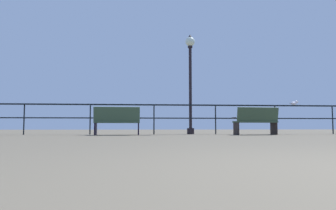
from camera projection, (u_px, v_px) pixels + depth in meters
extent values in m
cube|color=black|center=(185.00, 105.00, 11.01)|extent=(20.24, 0.05, 0.05)
cube|color=black|center=(185.00, 118.00, 10.97)|extent=(20.24, 0.04, 0.04)
cylinder|color=black|center=(24.00, 119.00, 10.49)|extent=(0.04, 0.04, 1.06)
cylinder|color=black|center=(90.00, 119.00, 10.68)|extent=(0.04, 0.04, 1.06)
cylinder|color=black|center=(154.00, 120.00, 10.87)|extent=(0.04, 0.04, 1.06)
cylinder|color=black|center=(216.00, 120.00, 11.06)|extent=(0.04, 0.04, 1.06)
cylinder|color=black|center=(275.00, 120.00, 11.25)|extent=(0.04, 0.04, 1.06)
cylinder|color=black|center=(333.00, 120.00, 11.44)|extent=(0.04, 0.04, 1.06)
cube|color=#374F38|center=(117.00, 122.00, 9.97)|extent=(1.48, 0.52, 0.05)
cube|color=#374F38|center=(117.00, 114.00, 9.77)|extent=(1.48, 0.16, 0.49)
cube|color=black|center=(138.00, 129.00, 10.03)|extent=(0.05, 0.44, 0.42)
cube|color=black|center=(138.00, 118.00, 10.25)|extent=(0.04, 0.35, 0.04)
cube|color=black|center=(95.00, 129.00, 9.89)|extent=(0.05, 0.44, 0.42)
cube|color=black|center=(96.00, 118.00, 10.11)|extent=(0.04, 0.35, 0.04)
cube|color=#354B32|center=(255.00, 122.00, 10.37)|extent=(1.49, 0.60, 0.05)
cube|color=#354B32|center=(258.00, 115.00, 10.18)|extent=(1.46, 0.27, 0.49)
cube|color=black|center=(274.00, 128.00, 10.48)|extent=(0.08, 0.42, 0.44)
cube|color=black|center=(271.00, 118.00, 10.68)|extent=(0.07, 0.33, 0.04)
cube|color=black|center=(236.00, 128.00, 10.23)|extent=(0.08, 0.42, 0.44)
cube|color=black|center=(234.00, 118.00, 10.44)|extent=(0.07, 0.33, 0.04)
cylinder|color=black|center=(191.00, 131.00, 11.26)|extent=(0.27, 0.27, 0.22)
cylinder|color=black|center=(190.00, 88.00, 11.38)|extent=(0.11, 0.11, 3.04)
cylinder|color=black|center=(190.00, 47.00, 11.49)|extent=(0.18, 0.18, 0.06)
sphere|color=silver|center=(190.00, 42.00, 11.51)|extent=(0.35, 0.35, 0.35)
cone|color=black|center=(190.00, 36.00, 11.53)|extent=(0.13, 0.13, 0.10)
ellipsoid|color=white|center=(294.00, 103.00, 11.36)|extent=(0.24, 0.16, 0.13)
ellipsoid|color=gray|center=(294.00, 103.00, 11.36)|extent=(0.22, 0.13, 0.04)
sphere|color=white|center=(296.00, 102.00, 11.39)|extent=(0.10, 0.10, 0.10)
cone|color=gold|center=(298.00, 102.00, 11.40)|extent=(0.05, 0.05, 0.04)
cube|color=gray|center=(291.00, 103.00, 11.34)|extent=(0.09, 0.07, 0.02)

